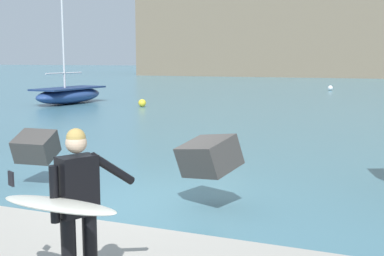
% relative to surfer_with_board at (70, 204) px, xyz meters
% --- Properties ---
extents(ground_plane, '(400.00, 400.00, 0.00)m').
position_rel_surfer_with_board_xyz_m(ground_plane, '(-1.23, 4.14, -1.28)').
color(ground_plane, '#42707F').
extents(breakwater_jetty, '(27.31, 6.03, 3.10)m').
position_rel_surfer_with_board_xyz_m(breakwater_jetty, '(-4.49, 6.49, 0.04)').
color(breakwater_jetty, gray).
rests_on(breakwater_jetty, ground).
extents(surfer_with_board, '(2.04, 1.52, 1.78)m').
position_rel_surfer_with_board_xyz_m(surfer_with_board, '(0.00, 0.00, 0.00)').
color(surfer_with_board, black).
rests_on(surfer_with_board, walkway_path).
extents(boat_mid_left, '(2.30, 5.62, 8.40)m').
position_rel_surfer_with_board_xyz_m(boat_mid_left, '(-15.55, 21.30, -0.72)').
color(boat_mid_left, navy).
rests_on(boat_mid_left, ground).
extents(mooring_buoy_inner, '(0.44, 0.44, 0.44)m').
position_rel_surfer_with_board_xyz_m(mooring_buoy_inner, '(-10.37, 21.05, -1.06)').
color(mooring_buoy_inner, yellow).
rests_on(mooring_buoy_inner, ground).
extents(mooring_buoy_middle, '(0.44, 0.44, 0.44)m').
position_rel_surfer_with_board_xyz_m(mooring_buoy_middle, '(-2.16, 40.64, -1.06)').
color(mooring_buoy_middle, silver).
rests_on(mooring_buoy_middle, ground).
extents(headland_bluff, '(71.92, 33.81, 18.81)m').
position_rel_surfer_with_board_xyz_m(headland_bluff, '(-2.85, 87.81, 8.15)').
color(headland_bluff, '#756651').
rests_on(headland_bluff, ground).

